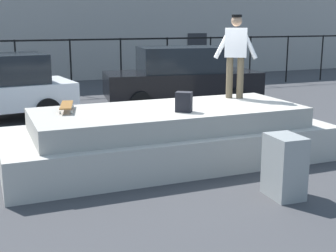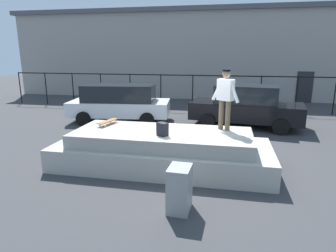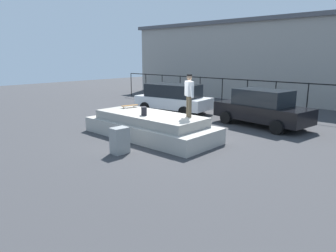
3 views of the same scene
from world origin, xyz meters
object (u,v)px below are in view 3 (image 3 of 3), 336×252
backpack (144,111)px  car_black_sedan_mid (262,108)px  skateboarder (189,93)px  skateboard (130,106)px  car_white_hatchback_near (173,98)px  utility_box (120,140)px

backpack → car_black_sedan_mid: (2.46, 5.65, -0.28)m
skateboarder → skateboard: size_ratio=1.98×
skateboarder → car_black_sedan_mid: bearing=79.5°
car_black_sedan_mid → car_white_hatchback_near: bearing=-178.7°
skateboarder → backpack: bearing=-148.6°
car_black_sedan_mid → utility_box: size_ratio=5.19×
skateboard → utility_box: bearing=-46.2°
car_black_sedan_mid → skateboard: bearing=-132.5°
car_white_hatchback_near → utility_box: (4.06, -7.45, -0.45)m
skateboard → backpack: backpack is taller
backpack → skateboard: bearing=-167.8°
skateboarder → skateboard: bearing=-178.5°
car_white_hatchback_near → car_black_sedan_mid: size_ratio=0.97×
skateboard → backpack: size_ratio=2.42×
skateboard → utility_box: 3.95m
skateboarder → backpack: size_ratio=4.79×
backpack → utility_box: 2.21m
skateboard → backpack: bearing=-24.5°
skateboarder → backpack: skateboarder is taller
utility_box → skateboarder: bearing=77.1°
car_white_hatchback_near → skateboard: bearing=-73.7°
backpack → car_white_hatchback_near: (-3.28, 5.52, -0.27)m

